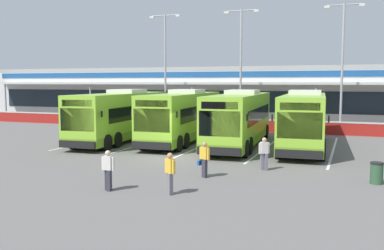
# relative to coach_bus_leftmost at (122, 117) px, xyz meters

# --- Properties ---
(ground_plane) EXTENTS (200.00, 200.00, 0.00)m
(ground_plane) POSITION_rel_coach_bus_leftmost_xyz_m (6.46, -5.33, -1.79)
(ground_plane) COLOR #605E5B
(terminal_building) EXTENTS (70.00, 13.00, 6.00)m
(terminal_building) POSITION_rel_coach_bus_leftmost_xyz_m (6.46, 21.58, 1.23)
(terminal_building) COLOR silver
(terminal_building) RESTS_ON ground
(red_barrier_wall) EXTENTS (60.00, 0.40, 1.10)m
(red_barrier_wall) POSITION_rel_coach_bus_leftmost_xyz_m (6.46, 9.17, -1.23)
(red_barrier_wall) COLOR maroon
(red_barrier_wall) RESTS_ON ground
(coach_bus_leftmost) EXTENTS (3.53, 12.28, 3.78)m
(coach_bus_leftmost) POSITION_rel_coach_bus_leftmost_xyz_m (0.00, 0.00, 0.00)
(coach_bus_leftmost) COLOR #8CC633
(coach_bus_leftmost) RESTS_ON ground
(coach_bus_left_centre) EXTENTS (3.53, 12.28, 3.78)m
(coach_bus_left_centre) POSITION_rel_coach_bus_leftmost_xyz_m (4.39, 1.21, 0.00)
(coach_bus_left_centre) COLOR #8CC633
(coach_bus_left_centre) RESTS_ON ground
(coach_bus_centre) EXTENTS (3.53, 12.28, 3.78)m
(coach_bus_centre) POSITION_rel_coach_bus_leftmost_xyz_m (8.78, 0.59, 0.00)
(coach_bus_centre) COLOR #8CC633
(coach_bus_centre) RESTS_ON ground
(coach_bus_right_centre) EXTENTS (3.53, 12.28, 3.78)m
(coach_bus_right_centre) POSITION_rel_coach_bus_leftmost_xyz_m (12.97, 1.14, 0.00)
(coach_bus_right_centre) COLOR #8CC633
(coach_bus_right_centre) RESTS_ON ground
(bay_stripe_far_west) EXTENTS (0.14, 13.00, 0.01)m
(bay_stripe_far_west) POSITION_rel_coach_bus_leftmost_xyz_m (-1.94, 0.67, -1.78)
(bay_stripe_far_west) COLOR silver
(bay_stripe_far_west) RESTS_ON ground
(bay_stripe_west) EXTENTS (0.14, 13.00, 0.01)m
(bay_stripe_west) POSITION_rel_coach_bus_leftmost_xyz_m (2.26, 0.67, -1.78)
(bay_stripe_west) COLOR silver
(bay_stripe_west) RESTS_ON ground
(bay_stripe_mid_west) EXTENTS (0.14, 13.00, 0.01)m
(bay_stripe_mid_west) POSITION_rel_coach_bus_leftmost_xyz_m (6.46, 0.67, -1.78)
(bay_stripe_mid_west) COLOR silver
(bay_stripe_mid_west) RESTS_ON ground
(bay_stripe_centre) EXTENTS (0.14, 13.00, 0.01)m
(bay_stripe_centre) POSITION_rel_coach_bus_leftmost_xyz_m (10.66, 0.67, -1.78)
(bay_stripe_centre) COLOR silver
(bay_stripe_centre) RESTS_ON ground
(bay_stripe_mid_east) EXTENTS (0.14, 13.00, 0.01)m
(bay_stripe_mid_east) POSITION_rel_coach_bus_leftmost_xyz_m (14.86, 0.67, -1.78)
(bay_stripe_mid_east) COLOR silver
(bay_stripe_mid_east) RESTS_ON ground
(pedestrian_with_handbag) EXTENTS (0.63, 0.47, 1.62)m
(pedestrian_with_handbag) POSITION_rel_coach_bus_leftmost_xyz_m (9.70, -9.50, -0.93)
(pedestrian_with_handbag) COLOR #33333D
(pedestrian_with_handbag) RESTS_ON ground
(pedestrian_in_dark_coat) EXTENTS (0.52, 0.40, 1.62)m
(pedestrian_in_dark_coat) POSITION_rel_coach_bus_leftmost_xyz_m (9.45, -12.79, -0.91)
(pedestrian_in_dark_coat) COLOR slate
(pedestrian_in_dark_coat) RESTS_ON ground
(pedestrian_child) EXTENTS (0.53, 0.30, 1.62)m
(pedestrian_child) POSITION_rel_coach_bus_leftmost_xyz_m (6.92, -13.13, -0.91)
(pedestrian_child) COLOR #33333D
(pedestrian_child) RESTS_ON ground
(pedestrian_near_bin) EXTENTS (0.50, 0.37, 1.62)m
(pedestrian_near_bin) POSITION_rel_coach_bus_leftmost_xyz_m (11.94, -7.00, -0.91)
(pedestrian_near_bin) COLOR slate
(pedestrian_near_bin) RESTS_ON ground
(lamp_post_west) EXTENTS (3.24, 0.28, 11.00)m
(lamp_post_west) POSITION_rel_coach_bus_leftmost_xyz_m (-1.67, 11.58, 4.50)
(lamp_post_west) COLOR #9E9EA3
(lamp_post_west) RESTS_ON ground
(lamp_post_centre) EXTENTS (3.24, 0.28, 11.00)m
(lamp_post_centre) POSITION_rel_coach_bus_leftmost_xyz_m (6.07, 11.42, 4.50)
(lamp_post_centre) COLOR #9E9EA3
(lamp_post_centre) RESTS_ON ground
(lamp_post_east) EXTENTS (3.24, 0.28, 11.00)m
(lamp_post_east) POSITION_rel_coach_bus_leftmost_xyz_m (14.97, 11.58, 4.50)
(lamp_post_east) COLOR #9E9EA3
(lamp_post_east) RESTS_ON ground
(litter_bin) EXTENTS (0.54, 0.54, 0.93)m
(litter_bin) POSITION_rel_coach_bus_leftmost_xyz_m (16.97, -8.13, -1.32)
(litter_bin) COLOR #2D5133
(litter_bin) RESTS_ON ground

